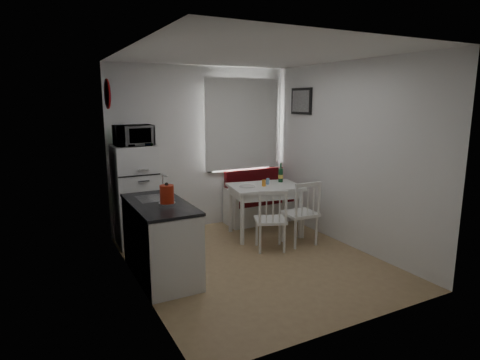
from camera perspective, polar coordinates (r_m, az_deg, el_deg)
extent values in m
cube|color=#9B7B52|center=(5.34, 2.10, -11.47)|extent=(3.00, 3.50, 0.02)
cube|color=white|center=(4.96, 2.32, 17.46)|extent=(3.00, 3.50, 0.02)
cube|color=white|center=(6.55, -5.46, 4.52)|extent=(3.00, 0.02, 2.60)
cube|color=white|center=(3.60, 16.19, -1.46)|extent=(3.00, 0.02, 2.60)
cube|color=white|center=(4.44, -14.82, 0.97)|extent=(0.02, 3.50, 2.60)
cube|color=white|center=(5.87, 15.03, 3.40)|extent=(0.02, 3.50, 2.60)
cube|color=white|center=(6.79, 0.11, 7.56)|extent=(1.22, 0.06, 1.47)
cube|color=white|center=(6.72, 0.39, 7.95)|extent=(1.35, 0.02, 1.50)
cube|color=white|center=(4.88, -11.24, -8.53)|extent=(0.60, 1.30, 0.86)
cube|color=black|center=(4.75, -11.45, -3.36)|extent=(0.62, 1.32, 0.03)
cube|color=#99999E|center=(4.99, -12.03, -3.07)|extent=(0.40, 0.40, 0.10)
cylinder|color=silver|center=(5.17, -10.95, -0.50)|extent=(0.02, 0.02, 0.26)
cylinder|color=navy|center=(5.81, -18.27, 11.56)|extent=(0.03, 0.40, 0.40)
cube|color=black|center=(6.66, 8.69, 11.02)|extent=(0.04, 0.52, 0.42)
cube|color=white|center=(6.96, 3.04, -4.51)|extent=(1.25, 0.48, 0.35)
cube|color=#4F080C|center=(6.90, 3.06, -2.66)|extent=(1.19, 0.44, 0.12)
cube|color=#4F080C|center=(7.00, 2.32, -0.20)|extent=(1.19, 0.10, 0.44)
cube|color=white|center=(6.14, 3.56, -0.95)|extent=(1.16, 0.91, 0.04)
cube|color=white|center=(6.15, 3.55, -1.72)|extent=(1.04, 0.79, 0.13)
cylinder|color=white|center=(6.23, 3.52, -4.50)|extent=(0.06, 0.06, 0.75)
cube|color=white|center=(5.63, 4.35, -5.71)|extent=(0.53, 0.52, 0.04)
cube|color=white|center=(5.42, 5.39, -3.79)|extent=(0.38, 0.18, 0.44)
cube|color=white|center=(5.89, 8.50, -4.73)|extent=(0.46, 0.44, 0.04)
cube|color=white|center=(5.68, 9.70, -2.73)|extent=(0.42, 0.06, 0.46)
cube|color=white|center=(5.97, -14.60, -2.11)|extent=(0.58, 0.58, 1.44)
imported|color=white|center=(5.79, -14.91, 6.15)|extent=(0.52, 0.35, 0.29)
cylinder|color=#A7220D|center=(4.58, -10.36, -2.03)|extent=(0.19, 0.19, 0.25)
cylinder|color=orange|center=(6.05, 3.41, -0.43)|extent=(0.06, 0.06, 0.10)
cylinder|color=#739EC4|center=(6.20, 3.96, -0.18)|extent=(0.06, 0.06, 0.09)
cylinder|color=white|center=(6.00, 1.02, -0.92)|extent=(0.23, 0.23, 0.02)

